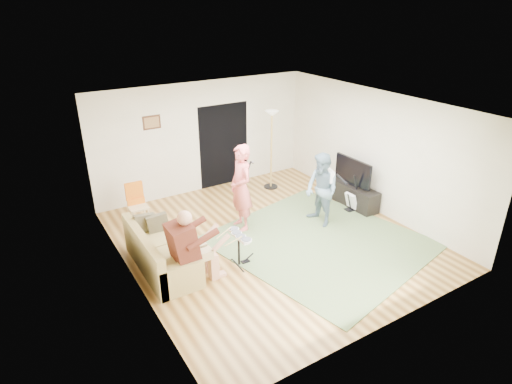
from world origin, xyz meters
TOP-DOWN VIEW (x-y plane):
  - floor at (0.00, 0.00)m, footprint 6.00×6.00m
  - walls at (0.00, 0.00)m, footprint 5.50×6.00m
  - ceiling at (0.00, 0.00)m, footprint 6.00×6.00m
  - window_blinds at (-2.74, 0.20)m, footprint 0.00×2.05m
  - doorway at (0.55, 2.99)m, footprint 2.10×0.00m
  - picture_frame at (-1.25, 2.99)m, footprint 0.42×0.03m
  - area_rug at (0.77, -0.63)m, footprint 4.17×4.35m
  - sofa at (-2.29, 0.17)m, footprint 0.79×1.91m
  - drummer at (-1.87, -0.48)m, footprint 0.89×0.50m
  - drum_kit at (-1.00, -0.48)m, footprint 0.36×0.64m
  - singer at (-0.26, 0.71)m, footprint 0.49×0.70m
  - microphone at (-0.06, 0.71)m, footprint 0.06×0.06m
  - guitarist at (1.25, -0.02)m, footprint 0.60×0.77m
  - guitar_held at (1.45, -0.02)m, footprint 0.30×0.61m
  - guitar_spare at (2.27, 0.10)m, footprint 0.31×0.28m
  - torchiere_lamp at (1.44, 2.16)m, footprint 0.36×0.36m
  - dining_chair at (-2.05, 2.02)m, footprint 0.40×0.42m
  - tv_cabinet at (2.50, 0.32)m, footprint 0.40×1.40m
  - television at (2.45, 0.32)m, footprint 0.06×1.09m

SIDE VIEW (x-z plane):
  - floor at x=0.00m, z-range 0.00..0.00m
  - area_rug at x=0.77m, z-range 0.00..0.02m
  - guitar_spare at x=2.27m, z-range -0.18..0.68m
  - tv_cabinet at x=2.50m, z-range 0.00..0.50m
  - sofa at x=-2.29m, z-range -0.13..0.65m
  - drum_kit at x=-1.00m, z-range -0.04..0.62m
  - dining_chair at x=-2.05m, z-range -0.13..0.78m
  - drummer at x=-1.87m, z-range -0.15..1.21m
  - guitarist at x=1.25m, z-range 0.00..1.58m
  - television at x=2.45m, z-range 0.55..1.15m
  - singer at x=-0.26m, z-range 0.00..1.83m
  - doorway at x=0.55m, z-range 0.00..2.10m
  - guitar_held at x=1.45m, z-range 0.94..1.20m
  - walls at x=0.00m, z-range 0.00..2.70m
  - torchiere_lamp at x=1.44m, z-range 0.37..2.36m
  - microphone at x=-0.06m, z-range 1.25..1.49m
  - window_blinds at x=-2.74m, z-range 0.53..2.58m
  - picture_frame at x=-1.25m, z-range 1.74..2.06m
  - ceiling at x=0.00m, z-range 2.70..2.70m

